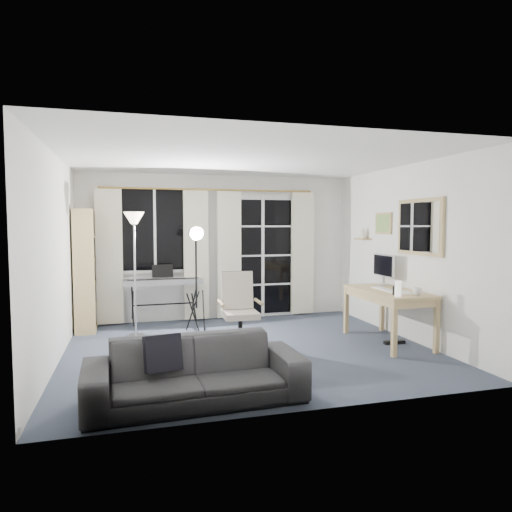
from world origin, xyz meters
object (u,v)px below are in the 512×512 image
at_px(torchiere_lamp, 134,237).
at_px(office_chair, 238,304).
at_px(studio_light, 196,246).
at_px(desk, 388,296).
at_px(monitor, 384,266).
at_px(mug, 417,290).
at_px(bookshelf, 83,273).
at_px(sofa, 195,360).
at_px(keyboard_piano, 163,283).

bearing_deg(torchiere_lamp, office_chair, -38.13).
bearing_deg(studio_light, desk, -24.40).
relative_size(studio_light, monitor, 3.11).
distance_m(torchiere_lamp, monitor, 3.56).
bearing_deg(studio_light, mug, -32.00).
relative_size(bookshelf, torchiere_lamp, 1.03).
bearing_deg(torchiere_lamp, bookshelf, 137.94).
bearing_deg(sofa, bookshelf, 108.32).
bearing_deg(bookshelf, mug, -32.12).
bearing_deg(monitor, sofa, -148.57).
height_order(bookshelf, sofa, bookshelf).
bearing_deg(mug, desk, 101.31).
bearing_deg(mug, office_chair, 160.93).
relative_size(keyboard_piano, office_chair, 1.25).
height_order(bookshelf, keyboard_piano, bookshelf).
xyz_separation_m(monitor, sofa, (-2.97, -1.82, -0.60)).
relative_size(desk, mug, 11.39).
distance_m(office_chair, desk, 2.01).
distance_m(bookshelf, sofa, 3.51).
bearing_deg(mug, torchiere_lamp, 152.98).
bearing_deg(studio_light, torchiere_lamp, -176.97).
distance_m(desk, mug, 0.53).
xyz_separation_m(torchiere_lamp, desk, (3.26, -1.21, -0.79)).
height_order(bookshelf, studio_light, bookshelf).
xyz_separation_m(keyboard_piano, desk, (2.83, -1.88, -0.05)).
xyz_separation_m(torchiere_lamp, mug, (3.36, -1.71, -0.64)).
relative_size(torchiere_lamp, office_chair, 1.78).
relative_size(studio_light, desk, 1.20).
bearing_deg(sofa, mug, 14.44).
bearing_deg(desk, keyboard_piano, 146.31).
distance_m(monitor, mug, 0.98).
bearing_deg(bookshelf, sofa, -71.20).
relative_size(studio_light, mug, 13.65).
distance_m(mug, sofa, 3.02).
xyz_separation_m(mug, sofa, (-2.87, -0.87, -0.39)).
height_order(torchiere_lamp, studio_light, torchiere_lamp).
height_order(office_chair, sofa, office_chair).
height_order(keyboard_piano, desk, keyboard_piano).
xyz_separation_m(studio_light, desk, (2.39, -1.22, -0.65)).
bearing_deg(monitor, desk, -113.71).
height_order(torchiere_lamp, keyboard_piano, torchiere_lamp).
bearing_deg(monitor, torchiere_lamp, 167.45).
height_order(bookshelf, monitor, bookshelf).
relative_size(bookshelf, keyboard_piano, 1.47).
distance_m(keyboard_piano, desk, 3.39).
bearing_deg(desk, monitor, 66.29).
bearing_deg(desk, torchiere_lamp, 159.48).
height_order(studio_light, sofa, studio_light).
xyz_separation_m(monitor, mug, (-0.10, -0.95, -0.21)).
height_order(keyboard_piano, office_chair, office_chair).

